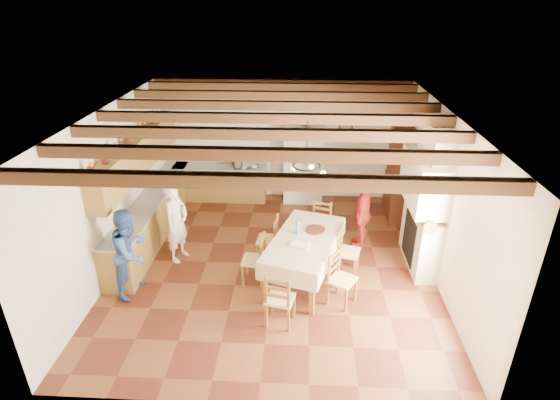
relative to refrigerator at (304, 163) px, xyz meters
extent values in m
cube|color=#4D2114|center=(-0.55, -3.07, -0.97)|extent=(6.00, 6.50, 0.02)
cube|color=white|center=(-0.55, -3.07, 2.05)|extent=(6.00, 6.50, 0.02)
cube|color=beige|center=(-0.55, 0.19, 0.54)|extent=(6.00, 0.02, 3.00)
cube|color=beige|center=(-0.55, -6.33, 0.54)|extent=(6.00, 0.02, 3.00)
cube|color=beige|center=(-3.56, -3.07, 0.54)|extent=(0.02, 6.50, 3.00)
cube|color=beige|center=(2.46, -3.07, 0.54)|extent=(0.02, 6.50, 3.00)
cube|color=brown|center=(-3.25, -2.02, -0.53)|extent=(0.60, 4.30, 0.86)
cube|color=brown|center=(-2.10, -0.12, -0.53)|extent=(2.30, 0.60, 0.86)
cube|color=gray|center=(-3.25, -2.02, -0.08)|extent=(0.62, 4.30, 0.04)
cube|color=gray|center=(-2.10, -0.12, -0.08)|extent=(2.34, 0.62, 0.04)
cube|color=beige|center=(-3.54, -2.02, 0.24)|extent=(0.03, 4.30, 0.60)
cube|color=beige|center=(-2.10, 0.17, 0.24)|extent=(2.30, 0.03, 0.60)
cube|color=brown|center=(-3.38, -2.02, 0.89)|extent=(0.35, 4.20, 0.70)
cube|color=black|center=(1.00, 0.16, 0.89)|extent=(0.34, 0.03, 0.42)
cube|color=silver|center=(0.00, 0.00, 0.00)|extent=(0.98, 0.81, 1.93)
cube|color=silver|center=(0.03, -3.54, -0.11)|extent=(1.57, 2.23, 0.05)
cube|color=brown|center=(-0.63, -4.28, -0.55)|extent=(0.09, 0.09, 0.83)
cube|color=brown|center=(0.17, -4.52, -0.55)|extent=(0.09, 0.09, 0.83)
cube|color=brown|center=(-0.11, -2.56, -0.55)|extent=(0.09, 0.09, 0.83)
cube|color=brown|center=(0.68, -2.80, -0.55)|extent=(0.09, 0.09, 0.83)
torus|color=black|center=(0.03, -3.54, 1.29)|extent=(0.47, 0.47, 0.03)
imported|color=white|center=(-2.44, -2.95, -0.16)|extent=(0.56, 0.68, 1.61)
imported|color=#32529A|center=(-2.95, -4.03, -0.16)|extent=(0.76, 0.89, 1.60)
imported|color=red|center=(1.21, -2.26, -0.21)|extent=(0.58, 0.95, 1.50)
imported|color=silver|center=(-1.46, -0.12, 0.10)|extent=(0.70, 0.58, 0.33)
imported|color=#37160B|center=(0.04, 0.00, 1.11)|extent=(0.35, 0.35, 0.29)
camera|label=1|loc=(-0.05, -10.24, 3.86)|focal=28.00mm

